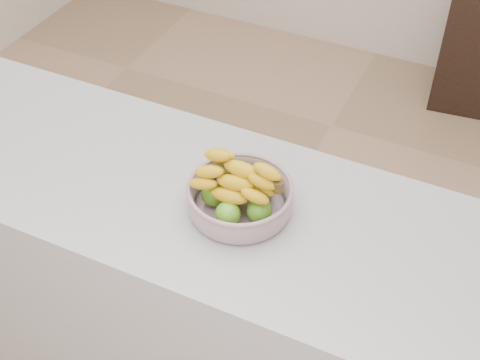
# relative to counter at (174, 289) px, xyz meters

# --- Properties ---
(ground) EXTENTS (4.00, 4.00, 0.00)m
(ground) POSITION_rel_counter_xyz_m (0.00, 0.32, -0.45)
(ground) COLOR #9F7A61
(ground) RESTS_ON ground
(counter) EXTENTS (2.00, 0.60, 0.90)m
(counter) POSITION_rel_counter_xyz_m (0.00, 0.00, 0.00)
(counter) COLOR #A5A6AD
(counter) RESTS_ON ground
(fruit_bowl) EXTENTS (0.27, 0.27, 0.16)m
(fruit_bowl) POSITION_rel_counter_xyz_m (0.23, 0.00, 0.50)
(fruit_bowl) COLOR #A7BBC9
(fruit_bowl) RESTS_ON counter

